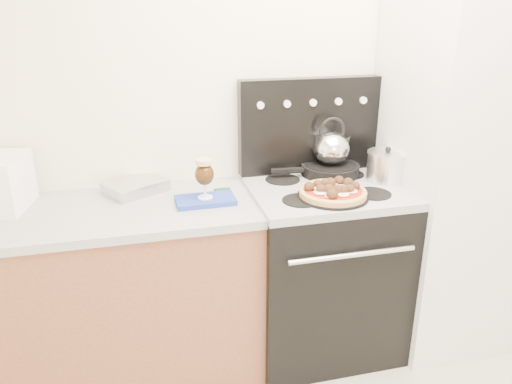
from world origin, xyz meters
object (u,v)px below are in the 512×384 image
object	(u,v)px
fridge	(453,172)
tea_kettle	(331,145)
oven_mitt	(205,200)
stove_body	(321,271)
pizza	(333,191)
stock_pot	(386,167)
base_cabinet	(107,298)
pizza_pan	(333,196)
beer_glass	(205,179)
skillet	(330,169)

from	to	relation	value
fridge	tea_kettle	size ratio (longest dim) A/B	8.90
oven_mitt	stove_body	bearing A→B (deg)	1.25
pizza	stock_pot	distance (m)	0.39
stove_body	pizza	size ratio (longest dim) A/B	2.78
base_cabinet	pizza_pan	distance (m)	1.20
oven_mitt	beer_glass	distance (m)	0.11
pizza_pan	pizza	distance (m)	0.03
pizza	tea_kettle	bearing A→B (deg)	70.24
base_cabinet	stock_pot	distance (m)	1.54
fridge	pizza_pan	distance (m)	0.73
beer_glass	pizza_pan	bearing A→B (deg)	-12.42
beer_glass	pizza	bearing A→B (deg)	-12.42
pizza_pan	pizza	xyz separation A→B (m)	(-0.00, 0.00, 0.03)
base_cabinet	pizza_pan	size ratio (longest dim) A/B	4.31
beer_glass	stock_pot	distance (m)	0.94
oven_mitt	pizza	bearing A→B (deg)	-12.42
fridge	pizza	xyz separation A→B (m)	(-0.72, -0.12, 0.00)
pizza_pan	oven_mitt	bearing A→B (deg)	167.58
oven_mitt	beer_glass	xyz separation A→B (m)	(0.00, 0.00, 0.11)
skillet	tea_kettle	bearing A→B (deg)	0.00
oven_mitt	tea_kettle	world-z (taller)	tea_kettle
skillet	stock_pot	bearing A→B (deg)	-33.77
fridge	pizza_pan	world-z (taller)	fridge
stove_body	oven_mitt	xyz separation A→B (m)	(-0.61, -0.01, 0.47)
stock_pot	stove_body	bearing A→B (deg)	-177.43
fridge	tea_kettle	bearing A→B (deg)	161.66
tea_kettle	stock_pot	xyz separation A→B (m)	(0.24, -0.16, -0.09)
pizza_pan	tea_kettle	size ratio (longest dim) A/B	1.58
fridge	tea_kettle	world-z (taller)	fridge
stove_body	skillet	world-z (taller)	skillet
oven_mitt	tea_kettle	xyz separation A→B (m)	(0.70, 0.19, 0.17)
tea_kettle	skillet	bearing A→B (deg)	171.94
stove_body	beer_glass	xyz separation A→B (m)	(-0.61, -0.01, 0.58)
base_cabinet	tea_kettle	xyz separation A→B (m)	(1.20, 0.15, 0.65)
pizza	stock_pot	size ratio (longest dim) A/B	1.60
fridge	tea_kettle	distance (m)	0.65
stove_body	pizza_pan	world-z (taller)	pizza_pan
pizza_pan	stock_pot	size ratio (longest dim) A/B	1.70
base_cabinet	skillet	bearing A→B (deg)	7.21
tea_kettle	base_cabinet	bearing A→B (deg)	179.15
tea_kettle	pizza_pan	bearing A→B (deg)	-117.82
fridge	tea_kettle	xyz separation A→B (m)	(-0.61, 0.20, 0.13)
fridge	stock_pot	distance (m)	0.37
pizza	beer_glass	bearing A→B (deg)	167.58
oven_mitt	pizza	xyz separation A→B (m)	(0.59, -0.13, 0.04)
oven_mitt	skillet	world-z (taller)	skillet
stove_body	oven_mitt	size ratio (longest dim) A/B	3.19
beer_glass	stock_pot	world-z (taller)	beer_glass
oven_mitt	tea_kettle	distance (m)	0.75
base_cabinet	pizza	distance (m)	1.21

